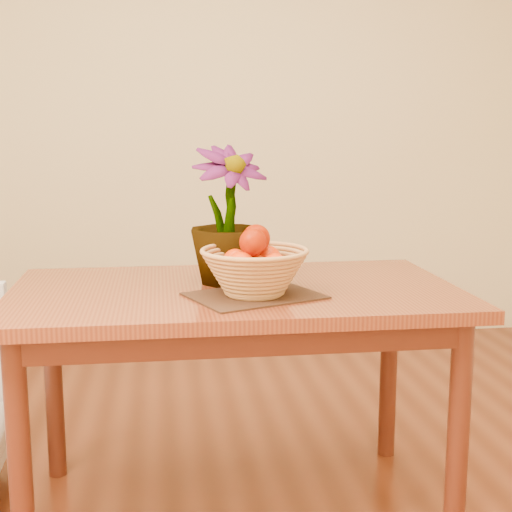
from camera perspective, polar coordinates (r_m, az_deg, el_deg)
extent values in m
cube|color=#FCECC0|center=(4.14, -4.68, 11.53)|extent=(4.00, 0.02, 2.70)
cube|color=brown|center=(2.25, -1.68, -3.02)|extent=(1.40, 0.80, 0.04)
cube|color=#441B0F|center=(2.26, -1.67, -4.50)|extent=(1.28, 0.68, 0.08)
cylinder|color=#441B0F|center=(2.10, -18.38, -15.44)|extent=(0.06, 0.06, 0.71)
cylinder|color=#441B0F|center=(2.23, 15.86, -13.72)|extent=(0.06, 0.06, 0.71)
cylinder|color=#441B0F|center=(2.68, -15.90, -9.61)|extent=(0.06, 0.06, 0.71)
cylinder|color=#441B0F|center=(2.79, 10.56, -8.64)|extent=(0.06, 0.06, 0.71)
cube|color=#3D2416|center=(2.12, -0.12, -3.19)|extent=(0.44, 0.39, 0.01)
cylinder|color=tan|center=(2.12, -0.12, -3.01)|extent=(0.16, 0.16, 0.01)
sphere|color=#EA3B03|center=(2.10, -0.12, -0.74)|extent=(0.07, 0.07, 0.07)
sphere|color=#EA3B03|center=(2.16, 0.92, -0.26)|extent=(0.08, 0.08, 0.08)
sphere|color=#EA3B03|center=(2.14, -1.67, -0.44)|extent=(0.08, 0.08, 0.08)
sphere|color=#EA3B03|center=(2.04, -1.21, -0.83)|extent=(0.08, 0.08, 0.08)
sphere|color=#EA3B03|center=(2.06, 1.49, -0.83)|extent=(0.08, 0.08, 0.08)
sphere|color=#EA3B03|center=(2.12, 0.01, 1.41)|extent=(0.08, 0.08, 0.08)
sphere|color=#EA3B03|center=(2.06, -0.25, 1.10)|extent=(0.08, 0.08, 0.08)
sphere|color=#EA3B03|center=(2.12, 0.01, 1.41)|extent=(0.08, 0.08, 0.08)
sphere|color=#EA3B03|center=(2.06, -0.25, 1.10)|extent=(0.08, 0.08, 0.08)
imported|color=#1E4E16|center=(2.28, -2.29, 3.30)|extent=(0.32, 0.32, 0.44)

